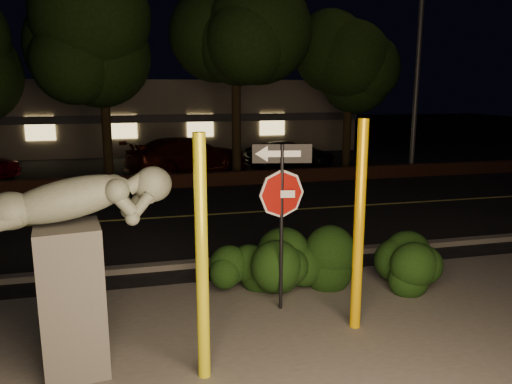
{
  "coord_description": "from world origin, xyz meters",
  "views": [
    {
      "loc": [
        -1.54,
        -6.81,
        3.6
      ],
      "look_at": [
        0.75,
        2.43,
        1.6
      ],
      "focal_mm": 35.0,
      "sensor_mm": 36.0,
      "label": 1
    }
  ],
  "objects_px": {
    "streetlight": "(416,21)",
    "parked_car_dark": "(289,154)",
    "signpost": "(282,194)",
    "parked_car_darkred": "(188,156)",
    "sculpture": "(73,252)",
    "yellow_pole_left": "(202,261)",
    "yellow_pole_right": "(359,228)"
  },
  "relations": [
    {
      "from": "yellow_pole_right",
      "to": "signpost",
      "type": "height_order",
      "value": "yellow_pole_right"
    },
    {
      "from": "yellow_pole_left",
      "to": "signpost",
      "type": "bearing_deg",
      "value": 47.79
    },
    {
      "from": "parked_car_darkred",
      "to": "signpost",
      "type": "bearing_deg",
      "value": 155.21
    },
    {
      "from": "streetlight",
      "to": "parked_car_darkred",
      "type": "bearing_deg",
      "value": 163.28
    },
    {
      "from": "signpost",
      "to": "parked_car_darkred",
      "type": "height_order",
      "value": "signpost"
    },
    {
      "from": "yellow_pole_left",
      "to": "sculpture",
      "type": "relative_size",
      "value": 1.18
    },
    {
      "from": "yellow_pole_left",
      "to": "signpost",
      "type": "relative_size",
      "value": 1.13
    },
    {
      "from": "yellow_pole_right",
      "to": "yellow_pole_left",
      "type": "bearing_deg",
      "value": -162.38
    },
    {
      "from": "sculpture",
      "to": "streetlight",
      "type": "xyz_separation_m",
      "value": [
        11.95,
        12.45,
        4.55
      ]
    },
    {
      "from": "sculpture",
      "to": "streetlight",
      "type": "relative_size",
      "value": 0.25
    },
    {
      "from": "sculpture",
      "to": "parked_car_darkred",
      "type": "height_order",
      "value": "sculpture"
    },
    {
      "from": "yellow_pole_left",
      "to": "parked_car_darkred",
      "type": "distance_m",
      "value": 15.41
    },
    {
      "from": "parked_car_darkred",
      "to": "sculpture",
      "type": "bearing_deg",
      "value": 143.64
    },
    {
      "from": "yellow_pole_left",
      "to": "parked_car_darkred",
      "type": "xyz_separation_m",
      "value": [
        1.5,
        15.31,
        -0.77
      ]
    },
    {
      "from": "sculpture",
      "to": "streetlight",
      "type": "bearing_deg",
      "value": 38.04
    },
    {
      "from": "signpost",
      "to": "streetlight",
      "type": "bearing_deg",
      "value": 63.07
    },
    {
      "from": "yellow_pole_right",
      "to": "sculpture",
      "type": "relative_size",
      "value": 1.21
    },
    {
      "from": "sculpture",
      "to": "signpost",
      "type": "bearing_deg",
      "value": 12.42
    },
    {
      "from": "yellow_pole_right",
      "to": "parked_car_darkred",
      "type": "bearing_deg",
      "value": 93.61
    },
    {
      "from": "parked_car_darkred",
      "to": "parked_car_dark",
      "type": "height_order",
      "value": "parked_car_darkred"
    },
    {
      "from": "streetlight",
      "to": "parked_car_dark",
      "type": "xyz_separation_m",
      "value": [
        -4.16,
        3.21,
        -5.58
      ]
    },
    {
      "from": "parked_car_dark",
      "to": "yellow_pole_left",
      "type": "bearing_deg",
      "value": 158.89
    },
    {
      "from": "yellow_pole_left",
      "to": "signpost",
      "type": "height_order",
      "value": "yellow_pole_left"
    },
    {
      "from": "yellow_pole_right",
      "to": "streetlight",
      "type": "height_order",
      "value": "streetlight"
    },
    {
      "from": "yellow_pole_right",
      "to": "parked_car_darkred",
      "type": "xyz_separation_m",
      "value": [
        -0.92,
        14.54,
        -0.81
      ]
    },
    {
      "from": "yellow_pole_right",
      "to": "parked_car_dark",
      "type": "xyz_separation_m",
      "value": [
        3.85,
        15.41,
        -1.0
      ]
    },
    {
      "from": "signpost",
      "to": "parked_car_dark",
      "type": "height_order",
      "value": "signpost"
    },
    {
      "from": "sculpture",
      "to": "parked_car_dark",
      "type": "distance_m",
      "value": 17.52
    },
    {
      "from": "yellow_pole_left",
      "to": "yellow_pole_right",
      "type": "relative_size",
      "value": 0.98
    },
    {
      "from": "signpost",
      "to": "yellow_pole_right",
      "type": "bearing_deg",
      "value": -32.63
    },
    {
      "from": "streetlight",
      "to": "parked_car_darkred",
      "type": "xyz_separation_m",
      "value": [
        -8.93,
        2.35,
        -5.4
      ]
    },
    {
      "from": "signpost",
      "to": "streetlight",
      "type": "height_order",
      "value": "streetlight"
    }
  ]
}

